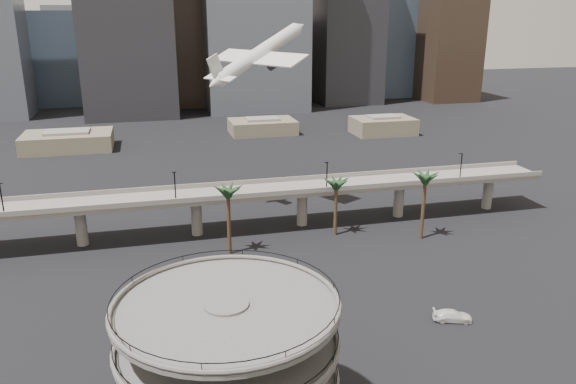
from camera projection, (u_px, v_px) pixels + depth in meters
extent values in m
cylinder|color=#53504D|center=(229.00, 377.00, 56.33)|extent=(4.40, 4.40, 16.50)
cylinder|color=#53504D|center=(229.00, 378.00, 56.40)|extent=(22.00, 22.00, 0.45)
torus|color=#53504D|center=(229.00, 374.00, 56.25)|extent=(22.20, 22.20, 0.50)
torus|color=black|center=(229.00, 368.00, 56.01)|extent=(21.80, 21.80, 0.10)
cylinder|color=#53504D|center=(228.00, 344.00, 55.18)|extent=(22.00, 22.00, 0.45)
torus|color=#53504D|center=(228.00, 340.00, 55.03)|extent=(22.20, 22.20, 0.50)
torus|color=black|center=(227.00, 333.00, 54.79)|extent=(21.80, 21.80, 0.10)
cylinder|color=#53504D|center=(226.00, 308.00, 53.96)|extent=(22.00, 22.00, 0.45)
torus|color=#53504D|center=(226.00, 303.00, 53.81)|extent=(22.20, 22.20, 0.50)
torus|color=black|center=(226.00, 296.00, 53.57)|extent=(21.80, 21.80, 0.10)
cube|color=slate|center=(250.00, 193.00, 113.84)|extent=(130.00, 9.00, 0.90)
cube|color=slate|center=(254.00, 195.00, 109.41)|extent=(130.00, 0.30, 1.00)
cube|color=slate|center=(246.00, 182.00, 117.72)|extent=(130.00, 0.30, 1.00)
cylinder|color=slate|center=(81.00, 226.00, 107.46)|extent=(2.20, 2.20, 8.00)
cylinder|color=slate|center=(197.00, 217.00, 112.57)|extent=(2.20, 2.20, 8.00)
cylinder|color=slate|center=(302.00, 208.00, 117.67)|extent=(2.20, 2.20, 8.00)
cylinder|color=slate|center=(399.00, 200.00, 122.78)|extent=(2.20, 2.20, 8.00)
cylinder|color=slate|center=(488.00, 192.00, 127.88)|extent=(2.20, 2.20, 8.00)
cylinder|color=black|center=(2.00, 200.00, 98.63)|extent=(0.24, 0.24, 6.00)
cylinder|color=black|center=(175.00, 187.00, 105.60)|extent=(0.24, 0.24, 6.00)
cylinder|color=black|center=(327.00, 176.00, 112.56)|extent=(0.24, 0.24, 6.00)
cylinder|color=black|center=(461.00, 167.00, 119.52)|extent=(0.24, 0.24, 6.00)
cylinder|color=#422D1C|center=(229.00, 223.00, 102.87)|extent=(0.70, 0.70, 12.15)
ellipsoid|color=#173319|center=(228.00, 189.00, 100.90)|extent=(4.40, 4.40, 2.00)
cylinder|color=#422D1C|center=(336.00, 210.00, 111.88)|extent=(0.70, 0.70, 10.80)
ellipsoid|color=#173319|center=(336.00, 182.00, 110.11)|extent=(4.40, 4.40, 2.00)
cylinder|color=#422D1C|center=(423.00, 208.00, 109.78)|extent=(0.70, 0.70, 12.60)
ellipsoid|color=#173319|center=(426.00, 176.00, 107.73)|extent=(4.40, 4.40, 2.00)
cube|color=#655D4A|center=(68.00, 141.00, 183.51)|extent=(28.00, 18.00, 5.50)
cube|color=slate|center=(67.00, 132.00, 182.55)|extent=(14.00, 9.00, 0.80)
cube|color=#655D4A|center=(262.00, 127.00, 208.37)|extent=(24.00, 16.00, 5.00)
cube|color=slate|center=(262.00, 119.00, 207.48)|extent=(12.00, 8.00, 0.80)
cube|color=#655D4A|center=(383.00, 126.00, 207.11)|extent=(22.00, 15.00, 6.00)
cube|color=slate|center=(383.00, 117.00, 206.08)|extent=(11.00, 7.50, 0.80)
cube|color=#384657|center=(67.00, 58.00, 272.32)|extent=(30.00, 30.00, 43.84)
cube|color=slate|center=(61.00, 8.00, 265.27)|extent=(16.50, 16.50, 2.40)
cube|color=#30241B|center=(193.00, 17.00, 261.93)|extent=(28.00, 26.00, 82.20)
cube|color=gray|center=(289.00, 60.00, 294.07)|extent=(24.00, 24.00, 38.36)
cube|color=slate|center=(289.00, 19.00, 287.85)|extent=(13.20, 13.20, 2.40)
cube|color=black|center=(348.00, 12.00, 268.93)|extent=(30.00, 28.00, 86.77)
cube|color=#384657|center=(383.00, 34.00, 297.16)|extent=(34.00, 30.00, 63.93)
cube|color=#30241B|center=(448.00, 47.00, 281.54)|extent=(26.00, 26.00, 52.97)
cube|color=gray|center=(214.00, 62.00, 304.51)|extent=(22.00, 22.00, 34.71)
cube|color=slate|center=(213.00, 26.00, 298.85)|extent=(12.10, 12.10, 2.40)
cylinder|color=silver|center=(259.00, 54.00, 124.18)|extent=(22.49, 14.85, 12.80)
cone|color=silver|center=(300.00, 27.00, 130.91)|extent=(5.17, 4.84, 4.17)
cone|color=silver|center=(214.00, 83.00, 117.45)|extent=(4.87, 4.46, 3.85)
cube|color=silver|center=(257.00, 58.00, 124.04)|extent=(18.05, 25.81, 2.58)
cube|color=silver|center=(220.00, 78.00, 118.13)|extent=(6.22, 8.72, 1.05)
cube|color=silver|center=(216.00, 67.00, 116.78)|extent=(4.10, 2.55, 5.62)
cylinder|color=#232328|center=(246.00, 61.00, 128.27)|extent=(4.47, 3.61, 3.11)
cylinder|color=#232328|center=(275.00, 63.00, 121.59)|extent=(4.47, 3.61, 3.11)
imported|color=#AA3B18|center=(224.00, 336.00, 76.56)|extent=(4.50, 3.49, 1.43)
imported|color=black|center=(320.00, 287.00, 90.13)|extent=(4.75, 3.48, 1.49)
imported|color=white|center=(452.00, 316.00, 81.57)|extent=(6.02, 3.89, 1.62)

